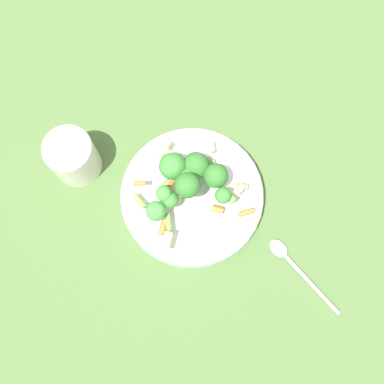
# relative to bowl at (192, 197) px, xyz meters

# --- Properties ---
(ground_plane) EXTENTS (3.00, 3.00, 0.00)m
(ground_plane) POSITION_rel_bowl_xyz_m (0.00, 0.00, -0.02)
(ground_plane) COLOR #4C6B38
(bowl) EXTENTS (0.25, 0.25, 0.04)m
(bowl) POSITION_rel_bowl_xyz_m (0.00, 0.00, 0.00)
(bowl) COLOR silver
(bowl) RESTS_ON ground_plane
(pasta_salad) EXTENTS (0.19, 0.19, 0.08)m
(pasta_salad) POSITION_rel_bowl_xyz_m (0.02, 0.00, 0.06)
(pasta_salad) COLOR #8CB766
(pasta_salad) RESTS_ON bowl
(cup) EXTENTS (0.08, 0.08, 0.09)m
(cup) POSITION_rel_bowl_xyz_m (0.15, 0.16, 0.02)
(cup) COLOR silver
(cup) RESTS_ON ground_plane
(spoon) EXTENTS (0.16, 0.06, 0.01)m
(spoon) POSITION_rel_bowl_xyz_m (-0.18, -0.10, -0.02)
(spoon) COLOR silver
(spoon) RESTS_ON ground_plane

